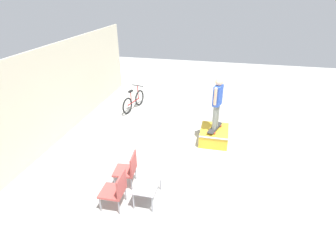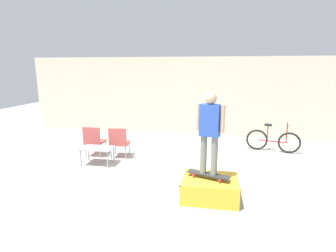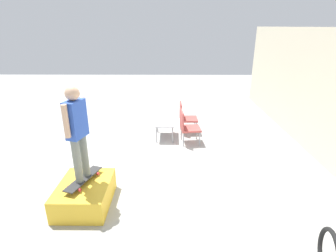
% 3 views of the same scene
% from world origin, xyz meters
% --- Properties ---
extents(ground_plane, '(24.00, 24.00, 0.00)m').
position_xyz_m(ground_plane, '(0.00, 0.00, 0.00)').
color(ground_plane, '#A8A8A3').
extents(house_wall_back, '(12.00, 0.06, 3.00)m').
position_xyz_m(house_wall_back, '(0.00, 4.32, 1.50)').
color(house_wall_back, beige).
rests_on(house_wall_back, ground_plane).
extents(skate_ramp_box, '(1.15, 0.89, 0.45)m').
position_xyz_m(skate_ramp_box, '(1.41, -0.74, 0.21)').
color(skate_ramp_box, gold).
rests_on(skate_ramp_box, ground_plane).
extents(skateboard_on_ramp, '(0.90, 0.46, 0.07)m').
position_xyz_m(skateboard_on_ramp, '(1.38, -0.75, 0.51)').
color(skateboard_on_ramp, '#2D2D2D').
rests_on(skateboard_on_ramp, skate_ramp_box).
extents(person_skater, '(0.55, 0.29, 1.64)m').
position_xyz_m(person_skater, '(1.38, -0.75, 1.48)').
color(person_skater, gray).
rests_on(person_skater, skateboard_on_ramp).
extents(coffee_table, '(0.86, 0.54, 0.47)m').
position_xyz_m(coffee_table, '(-1.66, 0.63, 0.41)').
color(coffee_table, '#9E9EA3').
rests_on(coffee_table, ground_plane).
extents(patio_chair_left, '(0.53, 0.53, 0.92)m').
position_xyz_m(patio_chair_left, '(-2.04, 1.24, 0.51)').
color(patio_chair_left, '#99999E').
rests_on(patio_chair_left, ground_plane).
extents(patio_chair_right, '(0.57, 0.57, 0.92)m').
position_xyz_m(patio_chair_right, '(-1.26, 1.24, 0.51)').
color(patio_chair_right, '#99999E').
rests_on(patio_chair_right, ground_plane).
extents(bicycle, '(1.59, 0.54, 0.92)m').
position_xyz_m(bicycle, '(3.29, 2.68, 0.36)').
color(bicycle, black).
rests_on(bicycle, ground_plane).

